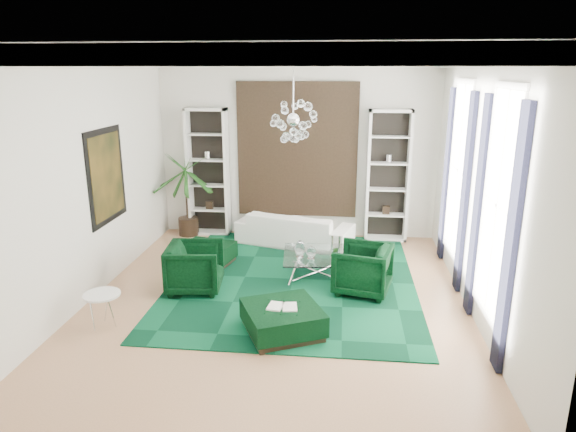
# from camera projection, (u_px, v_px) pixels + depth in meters

# --- Properties ---
(floor) EXTENTS (6.00, 7.00, 0.02)m
(floor) POSITION_uv_depth(u_px,v_px,m) (277.00, 300.00, 8.30)
(floor) COLOR tan
(floor) RESTS_ON ground
(ceiling) EXTENTS (6.00, 7.00, 0.02)m
(ceiling) POSITION_uv_depth(u_px,v_px,m) (276.00, 53.00, 7.24)
(ceiling) COLOR white
(ceiling) RESTS_ON ground
(wall_back) EXTENTS (6.00, 0.02, 3.80)m
(wall_back) POSITION_uv_depth(u_px,v_px,m) (297.00, 150.00, 11.12)
(wall_back) COLOR silver
(wall_back) RESTS_ON ground
(wall_front) EXTENTS (6.00, 0.02, 3.80)m
(wall_front) POSITION_uv_depth(u_px,v_px,m) (224.00, 273.00, 4.42)
(wall_front) COLOR silver
(wall_front) RESTS_ON ground
(wall_left) EXTENTS (0.02, 7.00, 3.80)m
(wall_left) POSITION_uv_depth(u_px,v_px,m) (87.00, 180.00, 8.08)
(wall_left) COLOR silver
(wall_left) RESTS_ON ground
(wall_right) EXTENTS (0.02, 7.00, 3.80)m
(wall_right) POSITION_uv_depth(u_px,v_px,m) (481.00, 190.00, 7.46)
(wall_right) COLOR silver
(wall_right) RESTS_ON ground
(crown_molding) EXTENTS (6.00, 7.00, 0.18)m
(crown_molding) POSITION_uv_depth(u_px,v_px,m) (276.00, 61.00, 7.27)
(crown_molding) COLOR white
(crown_molding) RESTS_ON ceiling
(ceiling_medallion) EXTENTS (0.90, 0.90, 0.05)m
(ceiling_medallion) POSITION_uv_depth(u_px,v_px,m) (278.00, 56.00, 7.54)
(ceiling_medallion) COLOR white
(ceiling_medallion) RESTS_ON ceiling
(tapestry) EXTENTS (2.50, 0.06, 2.80)m
(tapestry) POSITION_uv_depth(u_px,v_px,m) (297.00, 150.00, 11.08)
(tapestry) COLOR black
(tapestry) RESTS_ON wall_back
(shelving_left) EXTENTS (0.90, 0.38, 2.80)m
(shelving_left) POSITION_uv_depth(u_px,v_px,m) (208.00, 173.00, 11.27)
(shelving_left) COLOR white
(shelving_left) RESTS_ON floor
(shelving_right) EXTENTS (0.90, 0.38, 2.80)m
(shelving_right) POSITION_uv_depth(u_px,v_px,m) (388.00, 176.00, 10.87)
(shelving_right) COLOR white
(shelving_right) RESTS_ON floor
(painting) EXTENTS (0.04, 1.30, 1.60)m
(painting) POSITION_uv_depth(u_px,v_px,m) (107.00, 176.00, 8.66)
(painting) COLOR black
(painting) RESTS_ON wall_left
(window_near) EXTENTS (0.03, 1.10, 2.90)m
(window_near) POSITION_uv_depth(u_px,v_px,m) (498.00, 205.00, 6.60)
(window_near) COLOR white
(window_near) RESTS_ON wall_right
(curtain_near_a) EXTENTS (0.07, 0.30, 3.25)m
(curtain_near_a) POSITION_uv_depth(u_px,v_px,m) (511.00, 243.00, 5.93)
(curtain_near_a) COLOR black
(curtain_near_a) RESTS_ON floor
(curtain_near_b) EXTENTS (0.07, 0.30, 3.25)m
(curtain_near_b) POSITION_uv_depth(u_px,v_px,m) (478.00, 208.00, 7.42)
(curtain_near_b) COLOR black
(curtain_near_b) RESTS_ON floor
(window_far) EXTENTS (0.03, 1.10, 2.90)m
(window_far) POSITION_uv_depth(u_px,v_px,m) (458.00, 170.00, 8.89)
(window_far) COLOR white
(window_far) RESTS_ON wall_right
(curtain_far_a) EXTENTS (0.07, 0.30, 3.25)m
(curtain_far_a) POSITION_uv_depth(u_px,v_px,m) (465.00, 195.00, 8.22)
(curtain_far_a) COLOR black
(curtain_far_a) RESTS_ON floor
(curtain_far_b) EXTENTS (0.07, 0.30, 3.25)m
(curtain_far_b) POSITION_uv_depth(u_px,v_px,m) (447.00, 175.00, 9.71)
(curtain_far_b) COLOR black
(curtain_far_b) RESTS_ON floor
(rug) EXTENTS (4.20, 5.00, 0.02)m
(rug) POSITION_uv_depth(u_px,v_px,m) (293.00, 279.00, 9.07)
(rug) COLOR black
(rug) RESTS_ON floor
(sofa) EXTENTS (2.56, 1.57, 0.70)m
(sofa) POSITION_uv_depth(u_px,v_px,m) (295.00, 229.00, 10.81)
(sofa) COLOR white
(sofa) RESTS_ON floor
(armchair_left) EXTENTS (0.98, 0.96, 0.81)m
(armchair_left) POSITION_uv_depth(u_px,v_px,m) (195.00, 268.00, 8.54)
(armchair_left) COLOR black
(armchair_left) RESTS_ON floor
(armchair_right) EXTENTS (1.08, 1.06, 0.81)m
(armchair_right) POSITION_uv_depth(u_px,v_px,m) (362.00, 269.00, 8.47)
(armchair_right) COLOR black
(armchair_right) RESTS_ON floor
(coffee_table) EXTENTS (1.29, 1.29, 0.41)m
(coffee_table) POSITION_uv_depth(u_px,v_px,m) (317.00, 265.00, 9.19)
(coffee_table) COLOR white
(coffee_table) RESTS_ON floor
(ottoman_side) EXTENTS (1.08, 1.08, 0.40)m
(ottoman_side) POSITION_uv_depth(u_px,v_px,m) (206.00, 255.00, 9.69)
(ottoman_side) COLOR black
(ottoman_side) RESTS_ON floor
(ottoman_front) EXTENTS (1.33, 1.33, 0.40)m
(ottoman_front) POSITION_uv_depth(u_px,v_px,m) (283.00, 320.00, 7.19)
(ottoman_front) COLOR black
(ottoman_front) RESTS_ON floor
(book) EXTENTS (0.42, 0.28, 0.03)m
(book) POSITION_uv_depth(u_px,v_px,m) (283.00, 306.00, 7.13)
(book) COLOR white
(book) RESTS_ON ottoman_front
(side_table) EXTENTS (0.67, 0.67, 0.50)m
(side_table) POSITION_uv_depth(u_px,v_px,m) (103.00, 311.00, 7.37)
(side_table) COLOR white
(side_table) RESTS_ON floor
(palm) EXTENTS (1.60, 1.60, 2.40)m
(palm) POSITION_uv_depth(u_px,v_px,m) (186.00, 183.00, 11.22)
(palm) COLOR #1D4E18
(palm) RESTS_ON floor
(chandelier) EXTENTS (0.82, 0.82, 0.72)m
(chandelier) POSITION_uv_depth(u_px,v_px,m) (293.00, 120.00, 7.75)
(chandelier) COLOR white
(chandelier) RESTS_ON ceiling
(table_plant) EXTENTS (0.14, 0.12, 0.24)m
(table_plant) POSITION_uv_depth(u_px,v_px,m) (334.00, 254.00, 8.83)
(table_plant) COLOR #1D4E18
(table_plant) RESTS_ON coffee_table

